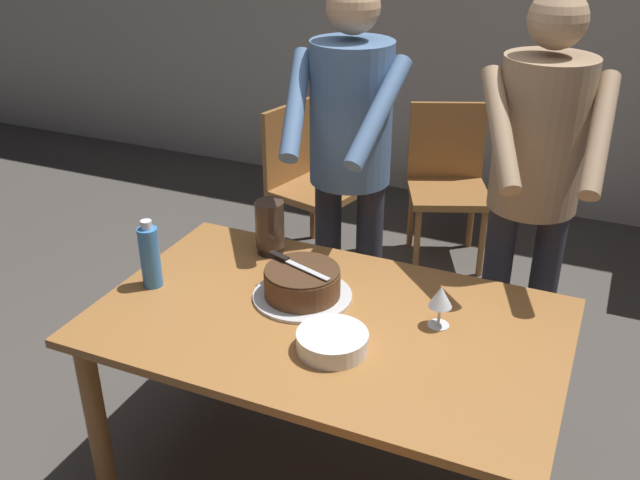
{
  "coord_description": "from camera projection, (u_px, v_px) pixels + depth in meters",
  "views": [
    {
      "loc": [
        0.76,
        -1.79,
        2.03
      ],
      "look_at": [
        -0.13,
        0.24,
        0.9
      ],
      "focal_mm": 39.99,
      "sensor_mm": 36.0,
      "label": 1
    }
  ],
  "objects": [
    {
      "name": "back_wall",
      "position": [
        513.0,
        1.0,
        4.44
      ],
      "size": [
        10.0,
        0.12,
        2.7
      ],
      "primitive_type": "cube",
      "color": "#BCB7AD",
      "rests_on": "ground_plane"
    },
    {
      "name": "main_dining_table",
      "position": [
        327.0,
        346.0,
        2.37
      ],
      "size": [
        1.52,
        0.93,
        0.75
      ],
      "color": "#9E6633",
      "rests_on": "ground_plane"
    },
    {
      "name": "cake_on_platter",
      "position": [
        302.0,
        284.0,
        2.41
      ],
      "size": [
        0.34,
        0.34,
        0.11
      ],
      "color": "silver",
      "rests_on": "main_dining_table"
    },
    {
      "name": "cake_knife",
      "position": [
        287.0,
        261.0,
        2.43
      ],
      "size": [
        0.26,
        0.11,
        0.02
      ],
      "color": "silver",
      "rests_on": "cake_on_platter"
    },
    {
      "name": "plate_stack",
      "position": [
        332.0,
        342.0,
        2.15
      ],
      "size": [
        0.22,
        0.22,
        0.06
      ],
      "color": "white",
      "rests_on": "main_dining_table"
    },
    {
      "name": "wine_glass_near",
      "position": [
        441.0,
        298.0,
        2.23
      ],
      "size": [
        0.08,
        0.08,
        0.14
      ],
      "color": "silver",
      "rests_on": "main_dining_table"
    },
    {
      "name": "water_bottle",
      "position": [
        150.0,
        256.0,
        2.46
      ],
      "size": [
        0.07,
        0.07,
        0.25
      ],
      "color": "#387AC6",
      "rests_on": "main_dining_table"
    },
    {
      "name": "hurricane_lamp",
      "position": [
        270.0,
        227.0,
        2.68
      ],
      "size": [
        0.11,
        0.11,
        0.21
      ],
      "color": "black",
      "rests_on": "main_dining_table"
    },
    {
      "name": "person_cutting_cake",
      "position": [
        350.0,
        151.0,
        2.79
      ],
      "size": [
        0.47,
        0.56,
        1.72
      ],
      "color": "#2D2D38",
      "rests_on": "ground_plane"
    },
    {
      "name": "person_standing_beside",
      "position": [
        535.0,
        175.0,
        2.56
      ],
      "size": [
        0.47,
        0.58,
        1.72
      ],
      "color": "#2D2D38",
      "rests_on": "ground_plane"
    },
    {
      "name": "background_chair_1",
      "position": [
        307.0,
        178.0,
        4.1
      ],
      "size": [
        0.53,
        0.53,
        0.9
      ],
      "color": "#9E6633",
      "rests_on": "ground_plane"
    },
    {
      "name": "background_chair_2",
      "position": [
        447.0,
        178.0,
        4.09
      ],
      "size": [
        0.57,
        0.57,
        0.9
      ],
      "color": "#9E6633",
      "rests_on": "ground_plane"
    }
  ]
}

